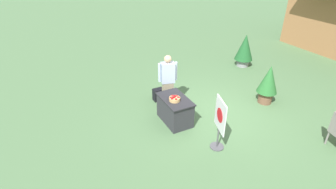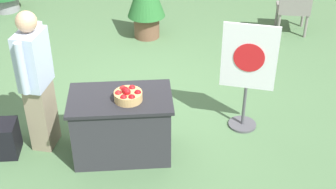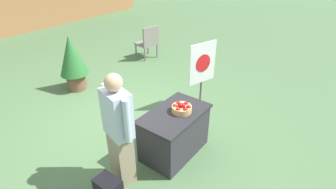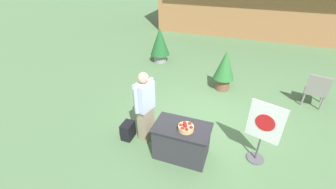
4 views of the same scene
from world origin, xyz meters
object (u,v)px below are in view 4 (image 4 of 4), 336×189
(backpack, at_px, (128,131))
(person_visitor, at_px, (145,107))
(patio_chair, at_px, (316,89))
(potted_plant_near_right, at_px, (225,68))
(apple_basket, at_px, (186,127))
(display_table, at_px, (182,141))
(poster_board, at_px, (263,130))
(potted_plant_far_right, at_px, (160,43))

(backpack, bearing_deg, person_visitor, 20.41)
(patio_chair, xyz_separation_m, potted_plant_near_right, (-2.59, 0.07, 0.21))
(apple_basket, bearing_deg, display_table, 143.60)
(patio_chair, distance_m, potted_plant_near_right, 2.60)
(poster_board, xyz_separation_m, potted_plant_far_right, (-3.89, 4.24, -0.02))
(potted_plant_far_right, bearing_deg, poster_board, -47.43)
(potted_plant_far_right, bearing_deg, display_table, -63.19)
(poster_board, height_order, patio_chair, poster_board)
(person_visitor, xyz_separation_m, poster_board, (2.48, 0.18, -0.09))
(patio_chair, xyz_separation_m, potted_plant_far_right, (-5.36, 1.51, 0.23))
(display_table, distance_m, person_visitor, 1.09)
(apple_basket, relative_size, potted_plant_near_right, 0.24)
(backpack, relative_size, patio_chair, 0.42)
(potted_plant_far_right, bearing_deg, person_visitor, -72.22)
(display_table, height_order, apple_basket, apple_basket)
(potted_plant_far_right, bearing_deg, potted_plant_near_right, -27.56)
(backpack, xyz_separation_m, poster_board, (2.89, 0.33, 0.59))
(display_table, bearing_deg, apple_basket, -36.40)
(backpack, bearing_deg, potted_plant_far_right, 102.36)
(apple_basket, distance_m, patio_chair, 4.35)
(display_table, xyz_separation_m, person_visitor, (-0.94, 0.24, 0.49))
(person_visitor, distance_m, backpack, 0.81)
(display_table, bearing_deg, poster_board, 15.29)
(potted_plant_far_right, xyz_separation_m, potted_plant_near_right, (2.76, -1.44, -0.03))
(potted_plant_near_right, bearing_deg, patio_chair, -1.53)
(display_table, relative_size, person_visitor, 0.68)
(apple_basket, relative_size, patio_chair, 0.31)
(apple_basket, bearing_deg, backpack, 173.73)
(poster_board, distance_m, potted_plant_far_right, 5.76)
(display_table, distance_m, poster_board, 1.65)
(display_table, height_order, backpack, display_table)
(person_visitor, height_order, backpack, person_visitor)
(backpack, bearing_deg, poster_board, 6.51)
(display_table, relative_size, potted_plant_near_right, 0.88)
(person_visitor, distance_m, poster_board, 2.49)
(apple_basket, bearing_deg, potted_plant_near_right, 84.51)
(potted_plant_near_right, bearing_deg, potted_plant_far_right, 152.44)
(person_visitor, height_order, potted_plant_far_right, person_visitor)
(person_visitor, distance_m, potted_plant_far_right, 4.64)
(backpack, relative_size, potted_plant_far_right, 0.30)
(display_table, xyz_separation_m, potted_plant_near_right, (0.41, 3.22, 0.36))
(person_visitor, relative_size, potted_plant_near_right, 1.31)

